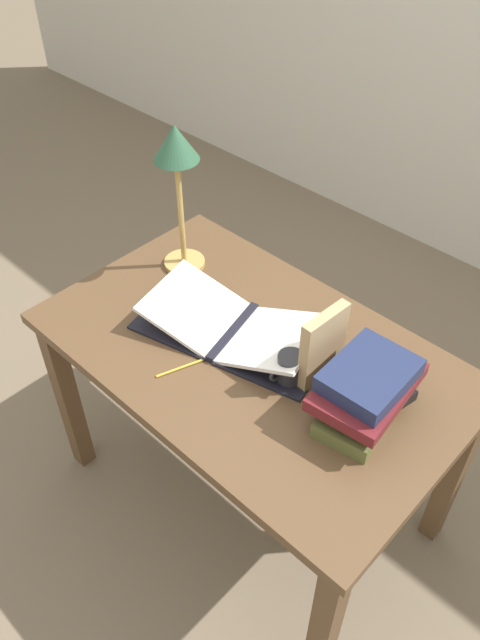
{
  "coord_description": "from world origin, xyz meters",
  "views": [
    {
      "loc": [
        0.84,
        -0.93,
        2.03
      ],
      "look_at": [
        -0.05,
        0.0,
        0.83
      ],
      "focal_mm": 35.0,
      "sensor_mm": 36.0,
      "label": 1
    }
  ],
  "objects": [
    {
      "name": "book_stack_tall",
      "position": [
        0.36,
        0.03,
        0.83
      ],
      "size": [
        0.23,
        0.32,
        0.16
      ],
      "color": "brown",
      "rests_on": "reading_desk"
    },
    {
      "name": "pencil",
      "position": [
        -0.09,
        -0.18,
        0.76
      ],
      "size": [
        0.06,
        0.15,
        0.01
      ],
      "rotation": [
        0.0,
        0.0,
        -0.34
      ],
      "color": "gold",
      "rests_on": "reading_desk"
    },
    {
      "name": "book_standing_upright",
      "position": [
        0.2,
        0.05,
        0.86
      ],
      "size": [
        0.04,
        0.16,
        0.23
      ],
      "rotation": [
        0.0,
        0.0,
        -0.06
      ],
      "color": "tan",
      "rests_on": "reading_desk"
    },
    {
      "name": "coffee_mug",
      "position": [
        0.15,
        -0.02,
        0.8
      ],
      "size": [
        0.07,
        0.1,
        0.09
      ],
      "rotation": [
        0.0,
        0.0,
        4.44
      ],
      "color": "#28282D",
      "rests_on": "reading_desk"
    },
    {
      "name": "ground_plane",
      "position": [
        0.0,
        0.0,
        0.0
      ],
      "size": [
        12.0,
        12.0,
        0.0
      ],
      "primitive_type": "plane",
      "color": "#70604C"
    },
    {
      "name": "reading_desk",
      "position": [
        0.0,
        0.0,
        0.64
      ],
      "size": [
        1.22,
        0.75,
        0.75
      ],
      "color": "brown",
      "rests_on": "ground_plane"
    },
    {
      "name": "open_book",
      "position": [
        -0.08,
        0.01,
        0.78
      ],
      "size": [
        0.62,
        0.4,
        0.09
      ],
      "rotation": [
        0.0,
        0.0,
        0.24
      ],
      "color": "black",
      "rests_on": "reading_desk"
    },
    {
      "name": "reading_lamp",
      "position": [
        -0.43,
        0.13,
        1.13
      ],
      "size": [
        0.14,
        0.14,
        0.49
      ],
      "color": "tan",
      "rests_on": "reading_desk"
    }
  ]
}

